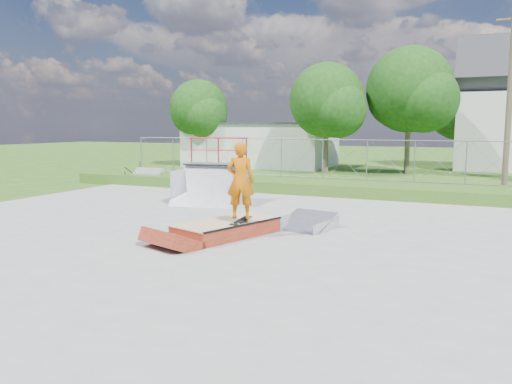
# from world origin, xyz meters

# --- Properties ---
(ground) EXTENTS (120.00, 120.00, 0.00)m
(ground) POSITION_xyz_m (0.00, 0.00, 0.00)
(ground) COLOR #264F16
(ground) RESTS_ON ground
(concrete_pad) EXTENTS (20.00, 16.00, 0.04)m
(concrete_pad) POSITION_xyz_m (0.00, 0.00, 0.02)
(concrete_pad) COLOR gray
(concrete_pad) RESTS_ON ground
(grass_berm) EXTENTS (24.00, 3.00, 0.50)m
(grass_berm) POSITION_xyz_m (0.00, 9.50, 0.25)
(grass_berm) COLOR #264F16
(grass_berm) RESTS_ON ground
(grind_box) EXTENTS (2.21, 3.08, 0.42)m
(grind_box) POSITION_xyz_m (0.49, 0.07, 0.21)
(grind_box) COLOR maroon
(grind_box) RESTS_ON concrete_pad
(quarter_pipe) EXTENTS (2.70, 2.38, 2.45)m
(quarter_pipe) POSITION_xyz_m (-2.60, 4.67, 1.23)
(quarter_pipe) COLOR #ADB1B6
(quarter_pipe) RESTS_ON concrete_pad
(flat_bank_ramp) EXTENTS (1.64, 1.71, 0.42)m
(flat_bank_ramp) POSITION_xyz_m (2.09, 1.77, 0.21)
(flat_bank_ramp) COLOR #ADB1B6
(flat_bank_ramp) RESTS_ON concrete_pad
(skateboard) EXTENTS (0.32, 0.82, 0.13)m
(skateboard) POSITION_xyz_m (0.93, 0.01, 0.46)
(skateboard) COLOR black
(skateboard) RESTS_ON grind_box
(skater) EXTENTS (0.82, 0.65, 1.96)m
(skater) POSITION_xyz_m (0.93, 0.01, 1.44)
(skater) COLOR #C15A06
(skater) RESTS_ON grind_box
(concrete_stairs) EXTENTS (1.50, 1.60, 0.80)m
(concrete_stairs) POSITION_xyz_m (-8.50, 8.70, 0.40)
(concrete_stairs) COLOR gray
(concrete_stairs) RESTS_ON ground
(chain_link_fence) EXTENTS (20.00, 0.06, 1.80)m
(chain_link_fence) POSITION_xyz_m (0.00, 10.50, 1.40)
(chain_link_fence) COLOR gray
(chain_link_fence) RESTS_ON grass_berm
(utility_building_flat) EXTENTS (10.00, 6.00, 3.00)m
(utility_building_flat) POSITION_xyz_m (-8.00, 22.00, 1.50)
(utility_building_flat) COLOR silver
(utility_building_flat) RESTS_ON ground
(utility_pole) EXTENTS (0.24, 0.24, 8.00)m
(utility_pole) POSITION_xyz_m (7.50, 12.00, 4.00)
(utility_pole) COLOR brown
(utility_pole) RESTS_ON ground
(tree_left_near) EXTENTS (4.76, 4.48, 6.65)m
(tree_left_near) POSITION_xyz_m (-1.75, 17.83, 4.24)
(tree_left_near) COLOR brown
(tree_left_near) RESTS_ON ground
(tree_center) EXTENTS (5.44, 5.12, 7.60)m
(tree_center) POSITION_xyz_m (2.78, 19.81, 4.85)
(tree_center) COLOR brown
(tree_center) RESTS_ON ground
(tree_left_far) EXTENTS (4.42, 4.16, 6.18)m
(tree_left_far) POSITION_xyz_m (-11.77, 19.85, 3.94)
(tree_left_far) COLOR brown
(tree_left_far) RESTS_ON ground
(tree_back_mid) EXTENTS (4.08, 3.84, 5.70)m
(tree_back_mid) POSITION_xyz_m (5.21, 27.86, 3.63)
(tree_back_mid) COLOR brown
(tree_back_mid) RESTS_ON ground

